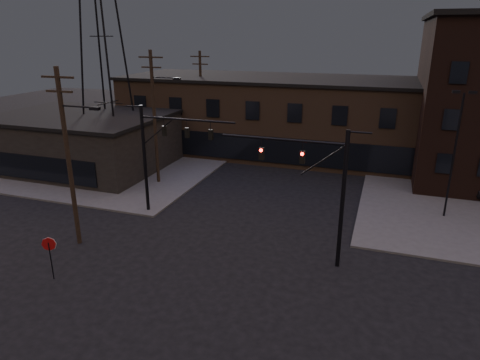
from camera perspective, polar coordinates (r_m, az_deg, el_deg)
name	(u,v)px	position (r m, az deg, el deg)	size (l,w,h in m)	color
ground	(203,286)	(23.49, -5.00, -13.91)	(140.00, 140.00, 0.00)	black
sidewalk_nw	(105,150)	(51.70, -17.58, 3.87)	(30.00, 30.00, 0.15)	#474744
building_row	(306,118)	(47.48, 8.78, 8.12)	(40.00, 12.00, 8.00)	brown
building_left	(83,142)	(45.35, -20.26, 4.72)	(16.00, 12.00, 5.00)	black
traffic_signal_near	(323,183)	(23.92, 10.96, -0.42)	(7.12, 0.24, 8.00)	black
traffic_signal_far	(160,148)	(30.94, -10.68, 4.18)	(7.12, 0.24, 8.00)	black
stop_sign	(49,248)	(25.26, -24.07, -8.34)	(0.72, 0.33, 2.48)	black
utility_pole_near	(69,155)	(27.55, -21.87, 3.15)	(3.70, 0.28, 11.00)	black
utility_pole_mid	(155,115)	(37.61, -11.27, 8.47)	(3.70, 0.28, 11.50)	black
utility_pole_far	(201,99)	(48.68, -5.21, 10.65)	(2.20, 0.28, 11.00)	black
transmission_tower	(101,36)	(44.53, -18.00, 17.77)	(7.00, 7.00, 25.00)	black
lot_light_a	(456,144)	(33.06, 26.83, 4.29)	(1.50, 0.28, 9.14)	black
parked_car_lot_b	(453,177)	(41.89, 26.52, 0.30)	(1.74, 4.28, 1.24)	silver
car_crossing	(330,154)	(45.61, 11.92, 3.37)	(1.72, 4.93, 1.62)	black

